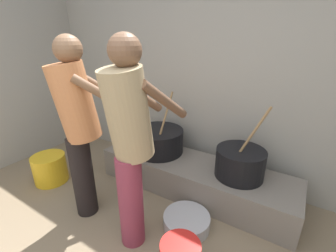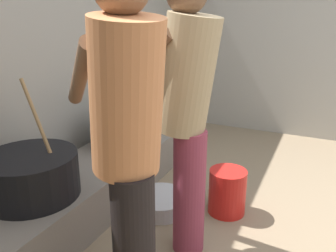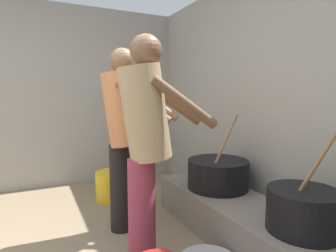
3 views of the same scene
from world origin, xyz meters
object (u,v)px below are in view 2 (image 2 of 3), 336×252
at_px(cooking_pot_secondary, 31,175).
at_px(bucket_red_plastic, 227,192).
at_px(cook_in_orange_shirt, 128,138).
at_px(metal_mixing_bowl, 161,202).
at_px(cooking_pot_main, 119,130).
at_px(cook_in_tan_shirt, 186,105).

bearing_deg(cooking_pot_secondary, bucket_red_plastic, -49.77).
relative_size(cook_in_orange_shirt, bucket_red_plastic, 4.79).
xyz_separation_m(cook_in_orange_shirt, metal_mixing_bowl, (0.92, 0.31, -0.90)).
distance_m(cooking_pot_main, cook_in_tan_shirt, 1.17).
relative_size(cooking_pot_main, cooking_pot_secondary, 1.01).
xyz_separation_m(cooking_pot_main, metal_mixing_bowl, (-0.29, -0.55, -0.43)).
relative_size(cook_in_tan_shirt, cook_in_orange_shirt, 1.00).
bearing_deg(cook_in_tan_shirt, bucket_red_plastic, -15.37).
bearing_deg(bucket_red_plastic, cooking_pot_main, 84.65).
height_order(cooking_pot_main, cook_in_orange_shirt, cook_in_orange_shirt).
height_order(cook_in_tan_shirt, metal_mixing_bowl, cook_in_tan_shirt).
xyz_separation_m(cooking_pot_secondary, cook_in_tan_shirt, (0.37, -0.90, 0.48)).
bearing_deg(bucket_red_plastic, metal_mixing_bowl, 112.03).
distance_m(cooking_pot_secondary, metal_mixing_bowl, 0.99).
bearing_deg(cooking_pot_secondary, cook_in_orange_shirt, -104.85).
bearing_deg(cook_in_orange_shirt, metal_mixing_bowl, 18.69).
bearing_deg(cook_in_orange_shirt, bucket_red_plastic, -8.12).
xyz_separation_m(cooking_pot_secondary, bucket_red_plastic, (0.88, -1.04, -0.31)).
relative_size(cooking_pot_main, bucket_red_plastic, 2.13).
distance_m(cooking_pot_main, cook_in_orange_shirt, 1.56).
bearing_deg(metal_mixing_bowl, cook_in_orange_shirt, -161.31).
bearing_deg(cook_in_orange_shirt, cook_in_tan_shirt, -1.71).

